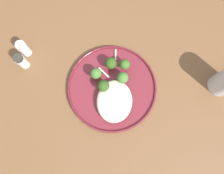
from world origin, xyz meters
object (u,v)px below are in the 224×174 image
broccoli_floret_center_pile (103,86)px  pepper_shaker (22,61)px  salt_shaker (24,49)px  dinner_plate (112,88)px  seared_scallop_left_edge (111,90)px  seared_scallop_large_seared (107,107)px  seared_scallop_right_edge (116,97)px  broccoli_floret_tall_stalk (123,78)px  seared_scallop_half_hidden (114,104)px  seared_scallop_center_golden (122,101)px  broccoli_floret_split_head (111,63)px  broccoli_floret_near_rim (125,65)px  broccoli_floret_left_leaning (96,74)px

broccoli_floret_center_pile → pepper_shaker: size_ratio=0.77×
broccoli_floret_center_pile → salt_shaker: (-0.11, -0.27, -0.01)m
dinner_plate → broccoli_floret_center_pile: 0.04m
seared_scallop_left_edge → seared_scallop_large_seared: bearing=-8.5°
broccoli_floret_center_pile → pepper_shaker: pepper_shaker is taller
seared_scallop_right_edge → seared_scallop_left_edge: bearing=-138.6°
seared_scallop_large_seared → broccoli_floret_tall_stalk: bearing=154.8°
seared_scallop_large_seared → broccoli_floret_center_pile: (-0.06, -0.02, 0.02)m
seared_scallop_half_hidden → seared_scallop_center_golden: 0.03m
seared_scallop_half_hidden → broccoli_floret_tall_stalk: (-0.08, 0.02, 0.02)m
broccoli_floret_center_pile → seared_scallop_half_hidden: bearing=37.5°
seared_scallop_half_hidden → broccoli_floret_split_head: 0.13m
seared_scallop_large_seared → broccoli_floret_near_rim: size_ratio=0.67×
dinner_plate → seared_scallop_center_golden: 0.06m
seared_scallop_left_edge → seared_scallop_center_golden: bearing=48.8°
seared_scallop_right_edge → broccoli_floret_tall_stalk: (-0.06, 0.02, 0.02)m
salt_shaker → seared_scallop_large_seared: bearing=59.5°
broccoli_floret_tall_stalk → pepper_shaker: size_ratio=0.78×
dinner_plate → seared_scallop_center_golden: bearing=39.1°
broccoli_floret_center_pile → broccoli_floret_near_rim: same height
broccoli_floret_tall_stalk → salt_shaker: size_ratio=0.78×
broccoli_floret_split_head → pepper_shaker: size_ratio=0.79×
broccoli_floret_tall_stalk → seared_scallop_half_hidden: bearing=-14.0°
broccoli_floret_left_leaning → broccoli_floret_near_rim: bearing=112.4°
seared_scallop_large_seared → salt_shaker: size_ratio=0.52×
broccoli_floret_tall_stalk → broccoli_floret_near_rim: same height
dinner_plate → seared_scallop_half_hidden: bearing=12.2°
broccoli_floret_left_leaning → broccoli_floret_split_head: size_ratio=1.00×
dinner_plate → salt_shaker: size_ratio=4.33×
seared_scallop_center_golden → salt_shaker: bearing=-113.8°
broccoli_floret_near_rim → broccoli_floret_center_pile: bearing=-40.0°
dinner_plate → seared_scallop_right_edge: (0.03, 0.02, 0.01)m
seared_scallop_large_seared → salt_shaker: 0.33m
dinner_plate → broccoli_floret_tall_stalk: (-0.03, 0.03, 0.03)m
broccoli_floret_split_head → seared_scallop_left_edge: bearing=4.3°
seared_scallop_large_seared → pepper_shaker: pepper_shaker is taller
seared_scallop_half_hidden → broccoli_floret_tall_stalk: 0.09m
seared_scallop_half_hidden → broccoli_floret_near_rim: bearing=169.2°
broccoli_floret_left_leaning → seared_scallop_half_hidden: bearing=36.6°
seared_scallop_half_hidden → broccoli_floret_tall_stalk: bearing=166.0°
seared_scallop_large_seared → pepper_shaker: 0.31m
seared_scallop_right_edge → dinner_plate: bearing=-153.2°
dinner_plate → broccoli_floret_near_rim: broccoli_floret_near_rim is taller
broccoli_floret_split_head → broccoli_floret_left_leaning: bearing=-49.4°
broccoli_floret_center_pile → pepper_shaker: 0.28m
salt_shaker → seared_scallop_left_edge: bearing=68.9°
broccoli_floret_center_pile → seared_scallop_left_edge: bearing=75.9°
broccoli_floret_split_head → seared_scallop_right_edge: bearing=13.7°
broccoli_floret_left_leaning → broccoli_floret_center_pile: bearing=35.2°
seared_scallop_center_golden → pepper_shaker: bearing=-107.2°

